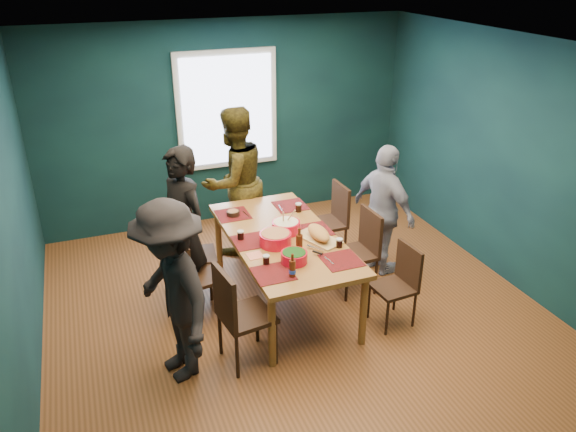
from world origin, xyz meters
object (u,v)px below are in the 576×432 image
at_px(person_right, 384,211).
at_px(person_near_left, 172,293).
at_px(chair_left_mid, 192,272).
at_px(chair_left_near, 237,310).
at_px(chair_right_near, 400,279).
at_px(bowl_herbs, 294,257).
at_px(dining_table, 283,242).
at_px(bowl_salad, 275,238).
at_px(person_far_left, 183,229).
at_px(chair_left_far, 187,249).
at_px(person_back, 234,182).
at_px(cutting_board, 319,234).
at_px(bowl_dumpling, 286,226).
at_px(chair_right_mid, 362,245).
at_px(chair_right_far, 333,216).

relative_size(person_right, person_near_left, 0.92).
height_order(chair_left_mid, chair_left_near, chair_left_near).
relative_size(chair_right_near, bowl_herbs, 3.33).
relative_size(dining_table, bowl_salad, 6.55).
distance_m(chair_left_mid, chair_left_near, 0.89).
xyz_separation_m(chair_right_near, bowl_herbs, (-1.06, 0.20, 0.36)).
bearing_deg(person_far_left, chair_left_far, 139.97).
distance_m(dining_table, person_near_left, 1.47).
bearing_deg(chair_left_far, chair_right_near, -26.25).
bearing_deg(dining_table, person_near_left, -150.62).
xyz_separation_m(chair_left_far, person_right, (2.20, -0.31, 0.23)).
bearing_deg(chair_left_near, person_back, 66.03).
height_order(bowl_salad, cutting_board, same).
relative_size(chair_right_near, bowl_dumpling, 2.85).
relative_size(dining_table, chair_left_far, 2.24).
bearing_deg(chair_right_mid, chair_right_far, 85.75).
height_order(chair_right_far, person_right, person_right).
height_order(chair_right_mid, bowl_salad, chair_right_mid).
height_order(chair_left_far, bowl_salad, chair_left_far).
bearing_deg(person_back, chair_left_mid, 34.36).
height_order(chair_right_mid, cutting_board, chair_right_mid).
height_order(chair_left_far, bowl_dumpling, bowl_dumpling).
distance_m(dining_table, chair_right_mid, 0.91).
xyz_separation_m(dining_table, chair_left_mid, (-0.95, 0.06, -0.19)).
relative_size(chair_left_mid, cutting_board, 1.44).
relative_size(person_near_left, bowl_herbs, 6.64).
xyz_separation_m(dining_table, person_right, (1.30, 0.21, 0.06)).
xyz_separation_m(chair_left_mid, chair_right_mid, (1.84, -0.12, 0.02)).
height_order(dining_table, bowl_salad, bowl_salad).
bearing_deg(person_far_left, person_right, 63.49).
relative_size(chair_right_mid, bowl_salad, 2.92).
relative_size(dining_table, chair_left_near, 2.11).
height_order(bowl_salad, bowl_dumpling, bowl_dumpling).
height_order(person_back, person_near_left, person_back).
relative_size(chair_right_mid, person_far_left, 0.53).
xyz_separation_m(chair_right_far, person_right, (0.38, -0.53, 0.23)).
xyz_separation_m(chair_left_far, chair_right_far, (1.82, 0.22, -0.00)).
bearing_deg(person_back, bowl_salad, 67.16).
distance_m(chair_right_far, chair_right_mid, 0.80).
xyz_separation_m(chair_left_near, cutting_board, (1.04, 0.59, 0.27)).
xyz_separation_m(bowl_dumpling, bowl_herbs, (-0.15, -0.62, -0.01)).
xyz_separation_m(person_back, cutting_board, (0.45, -1.53, -0.07)).
relative_size(chair_left_far, bowl_salad, 2.92).
height_order(person_far_left, bowl_herbs, person_far_left).
height_order(person_far_left, person_near_left, person_far_left).
xyz_separation_m(dining_table, chair_right_near, (0.97, -0.74, -0.23)).
relative_size(dining_table, bowl_herbs, 8.29).
bearing_deg(cutting_board, bowl_salad, 151.50).
bearing_deg(chair_right_far, person_near_left, -147.61).
bearing_deg(chair_right_near, person_back, 113.19).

